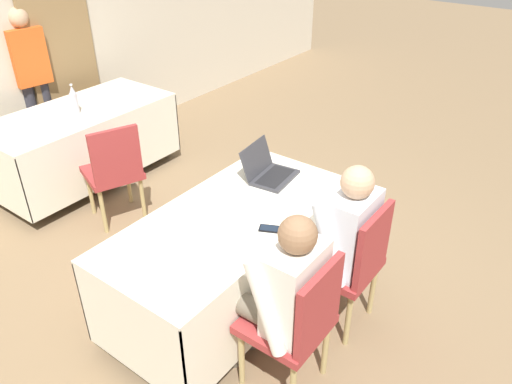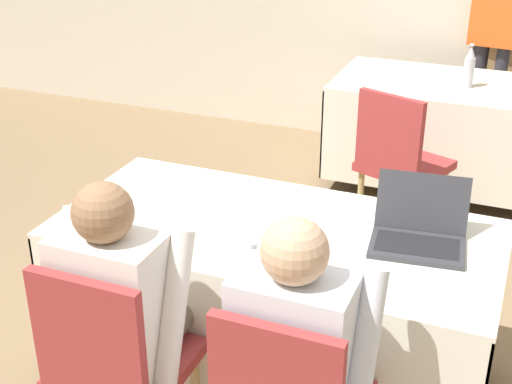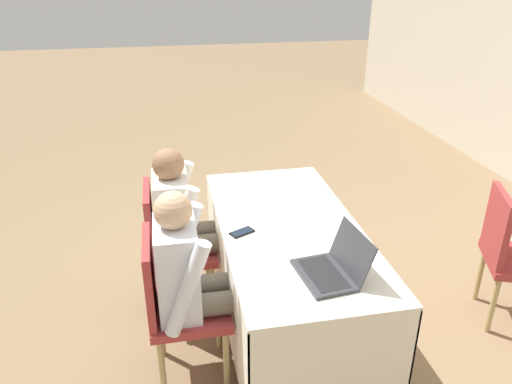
# 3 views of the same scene
# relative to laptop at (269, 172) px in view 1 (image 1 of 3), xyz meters

# --- Properties ---
(ground_plane) EXTENTS (24.00, 24.00, 0.00)m
(ground_plane) POSITION_rel_laptop_xyz_m (-0.55, -0.08, -0.79)
(ground_plane) COLOR #846B4C
(curtain_panel) EXTENTS (0.76, 0.04, 2.65)m
(curtain_panel) POSITION_rel_laptop_xyz_m (0.35, 2.89, 0.53)
(curtain_panel) COLOR olive
(curtain_panel) RESTS_ON ground_plane
(conference_table_near) EXTENTS (1.78, 0.84, 0.75)m
(conference_table_near) POSITION_rel_laptop_xyz_m (-0.55, -0.08, -0.22)
(conference_table_near) COLOR silver
(conference_table_near) RESTS_ON ground_plane
(conference_table_far) EXTENTS (1.78, 0.84, 0.75)m
(conference_table_far) POSITION_rel_laptop_xyz_m (-0.04, 2.20, -0.22)
(conference_table_far) COLOR silver
(conference_table_far) RESTS_ON ground_plane
(laptop) EXTENTS (0.39, 0.35, 0.24)m
(laptop) POSITION_rel_laptop_xyz_m (0.00, 0.00, 0.00)
(laptop) COLOR #333338
(laptop) RESTS_ON conference_table_near
(cell_phone) EXTENTS (0.13, 0.16, 0.01)m
(cell_phone) POSITION_rel_laptop_xyz_m (-0.52, -0.38, -0.04)
(cell_phone) COLOR black
(cell_phone) RESTS_ON conference_table_near
(paper_beside_laptop) EXTENTS (0.30, 0.35, 0.00)m
(paper_beside_laptop) POSITION_rel_laptop_xyz_m (-1.15, -0.29, -0.04)
(paper_beside_laptop) COLOR white
(paper_beside_laptop) RESTS_ON conference_table_near
(water_bottle) EXTENTS (0.07, 0.07, 0.28)m
(water_bottle) POSITION_rel_laptop_xyz_m (-0.09, 2.14, 0.08)
(water_bottle) COLOR #B7B7C1
(water_bottle) RESTS_ON conference_table_far
(chair_near_left) EXTENTS (0.44, 0.44, 0.92)m
(chair_near_left) POSITION_rel_laptop_xyz_m (-0.87, -0.81, -0.27)
(chair_near_left) COLOR tan
(chair_near_left) RESTS_ON ground_plane
(chair_near_right) EXTENTS (0.44, 0.44, 0.92)m
(chair_near_right) POSITION_rel_laptop_xyz_m (-0.23, -0.81, -0.27)
(chair_near_right) COLOR tan
(chair_near_right) RESTS_ON ground_plane
(chair_far_spare) EXTENTS (0.57, 0.57, 0.92)m
(chair_far_spare) POSITION_rel_laptop_xyz_m (-0.34, 1.35, -0.27)
(chair_far_spare) COLOR tan
(chair_far_spare) RESTS_ON ground_plane
(person_checkered_shirt) EXTENTS (0.50, 0.52, 1.18)m
(person_checkered_shirt) POSITION_rel_laptop_xyz_m (-0.87, -0.71, -0.11)
(person_checkered_shirt) COLOR #665B4C
(person_checkered_shirt) RESTS_ON ground_plane
(person_white_shirt) EXTENTS (0.50, 0.52, 1.18)m
(person_white_shirt) POSITION_rel_laptop_xyz_m (-0.23, -0.71, -0.11)
(person_white_shirt) COLOR #665B4C
(person_white_shirt) RESTS_ON ground_plane
(person_red_shirt) EXTENTS (0.36, 0.25, 1.59)m
(person_red_shirt) POSITION_rel_laptop_xyz_m (-0.01, 2.92, 0.12)
(person_red_shirt) COLOR #33333D
(person_red_shirt) RESTS_ON ground_plane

